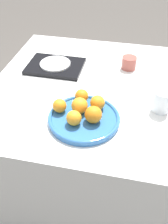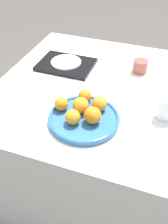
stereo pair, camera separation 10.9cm
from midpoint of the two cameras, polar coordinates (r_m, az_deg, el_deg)
ground_plane at (r=1.84m, az=0.99°, el=-13.50°), size 12.00×12.00×0.00m
table at (r=1.56m, az=1.14°, el=-5.61°), size 1.11×1.05×0.72m
fruit_platter at (r=1.12m, az=-2.80°, el=-1.52°), size 0.31×0.31×0.03m
orange_0 at (r=1.12m, az=-3.77°, el=1.30°), size 0.07×0.07×0.07m
orange_1 at (r=1.07m, az=-0.87°, el=-0.69°), size 0.07×0.07×0.07m
orange_2 at (r=1.07m, az=-5.15°, el=-1.44°), size 0.06×0.06×0.06m
orange_3 at (r=1.14m, az=-8.10°, el=1.24°), size 0.06×0.06×0.06m
orange_4 at (r=1.18m, az=-3.16°, el=3.42°), size 0.06×0.06×0.06m
orange_5 at (r=1.14m, az=0.22°, el=1.94°), size 0.06×0.06×0.06m
water_glass at (r=1.18m, az=14.11°, el=2.19°), size 0.08×0.08×0.10m
serving_tray at (r=1.50m, az=-8.37°, el=9.79°), size 0.31×0.22×0.02m
side_plate at (r=1.49m, az=-8.42°, el=10.29°), size 0.17×0.17×0.01m
cup_0 at (r=1.48m, az=7.66°, el=10.49°), size 0.08×0.08×0.07m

